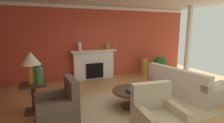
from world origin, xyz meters
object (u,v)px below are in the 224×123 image
Objects in this scene: sofa at (182,85)px; side_table at (34,96)px; vase_mantel_left at (80,47)px; fireplace at (94,65)px; armchair_facing_fireplace at (158,121)px; vase_mantel_right at (107,47)px; potted_plant at (160,64)px; coffee_table at (132,94)px; armchair_near_window at (59,109)px; vase_tall_corner at (145,67)px; table_lamp at (31,62)px; vase_on_side_table at (39,75)px.

side_table is at bearing 173.61° from sofa.
fireplace is at bearing 5.12° from vase_mantel_left.
fireplace reaches higher than armchair_facing_fireplace.
vase_mantel_right is 2.40m from potted_plant.
coffee_table is 2.98m from vase_mantel_right.
armchair_near_window is (-1.60, -2.97, -0.24)m from fireplace.
armchair_near_window is at bearing -175.38° from sofa.
vase_tall_corner is 2.23× the size of vase_mantel_left.
armchair_near_window is at bearing -56.08° from table_lamp.
vase_mantel_right is at bearing 0.00° from vase_mantel_left.
table_lamp is (-2.14, 1.91, 0.92)m from armchair_facing_fireplace.
fireplace reaches higher than coffee_table.
table_lamp is 1.76× the size of vase_on_side_table.
table_lamp is at bearing 141.34° from vase_on_side_table.
side_table is (-4.08, 0.46, 0.10)m from sofa.
armchair_near_window is 1.29× the size of vase_tall_corner.
side_table is at bearing -90.00° from table_lamp.
side_table is 5.15m from potted_plant.
vase_mantel_right is 0.67× the size of vase_mantel_left.
vase_mantel_right is at bearing 167.24° from potted_plant.
fireplace is 4.13m from armchair_facing_fireplace.
vase_tall_corner is at bearing 24.20° from table_lamp.
side_table is (-0.50, 0.75, 0.09)m from armchair_near_window.
vase_tall_corner is at bearing 157.15° from potted_plant.
vase_mantel_left is (1.40, 2.29, 0.41)m from vase_on_side_table.
sofa is at bearing -61.48° from vase_mantel_right.
vase_mantel_left is at bearing -174.88° from fireplace.
side_table is 0.82m from table_lamp.
armchair_facing_fireplace reaches higher than side_table.
fireplace is at bearing 50.15° from vase_on_side_table.
armchair_near_window is 2.23× the size of vase_on_side_table.
sofa is 2.31× the size of armchair_near_window.
vase_mantel_left is at bearing 104.71° from coffee_table.
vase_mantel_right reaches higher than vase_on_side_table.
fireplace is 2.16× the size of potted_plant.
potted_plant is at bearing -12.76° from vase_mantel_right.
fireplace is 3.07m from vase_on_side_table.
side_table is 2.82m from vase_mantel_left.
armchair_near_window reaches higher than vase_tall_corner.
vase_mantel_left is (-2.53, 2.63, 1.02)m from sofa.
fireplace is at bearing 126.46° from sofa.
vase_mantel_left reaches higher than table_lamp.
armchair_facing_fireplace is (-1.94, -1.45, 0.01)m from sofa.
fireplace is 1.80× the size of coffee_table.
vase_mantel_right is (0.55, -0.05, 0.72)m from fireplace.
vase_on_side_table is (0.15, -0.12, -0.31)m from table_lamp.
coffee_table is at bearing -13.56° from vase_on_side_table.
vase_mantel_right is (2.15, 2.92, 0.96)m from armchair_near_window.
armchair_facing_fireplace is 3.01m from table_lamp.
vase_mantel_left reaches higher than vase_tall_corner.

